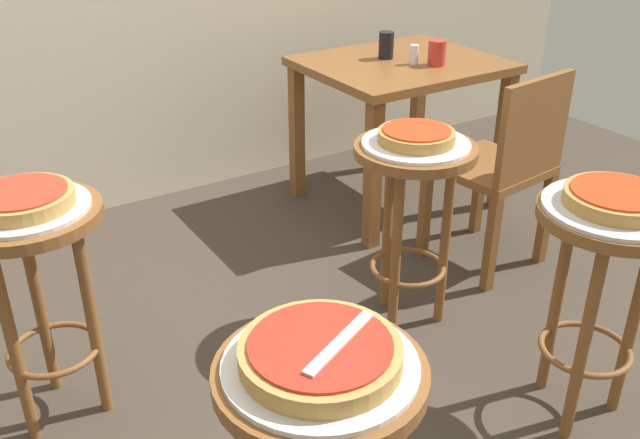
# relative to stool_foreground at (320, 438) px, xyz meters

# --- Properties ---
(ground_plane) EXTENTS (6.00, 6.00, 0.00)m
(ground_plane) POSITION_rel_stool_foreground_xyz_m (0.32, 0.76, -0.54)
(ground_plane) COLOR #42382D
(stool_foreground) EXTENTS (0.42, 0.42, 0.72)m
(stool_foreground) POSITION_rel_stool_foreground_xyz_m (0.00, 0.00, 0.00)
(stool_foreground) COLOR brown
(stool_foreground) RESTS_ON ground_plane
(serving_plate_foreground) EXTENTS (0.38, 0.38, 0.01)m
(serving_plate_foreground) POSITION_rel_stool_foreground_xyz_m (0.00, -0.00, 0.18)
(serving_plate_foreground) COLOR silver
(serving_plate_foreground) RESTS_ON stool_foreground
(pizza_foreground) EXTENTS (0.31, 0.31, 0.05)m
(pizza_foreground) POSITION_rel_stool_foreground_xyz_m (-0.00, -0.00, 0.21)
(pizza_foreground) COLOR tan
(pizza_foreground) RESTS_ON serving_plate_foreground
(stool_middle) EXTENTS (0.42, 0.42, 0.72)m
(stool_middle) POSITION_rel_stool_foreground_xyz_m (1.05, 0.13, 0.00)
(stool_middle) COLOR brown
(stool_middle) RESTS_ON ground_plane
(serving_plate_middle) EXTENTS (0.40, 0.40, 0.01)m
(serving_plate_middle) POSITION_rel_stool_foreground_xyz_m (1.05, 0.13, 0.18)
(serving_plate_middle) COLOR silver
(serving_plate_middle) RESTS_ON stool_middle
(pizza_middle) EXTENTS (0.29, 0.29, 0.05)m
(pizza_middle) POSITION_rel_stool_foreground_xyz_m (1.05, 0.13, 0.21)
(pizza_middle) COLOR #B78442
(pizza_middle) RESTS_ON serving_plate_middle
(stool_leftside) EXTENTS (0.42, 0.42, 0.72)m
(stool_leftside) POSITION_rel_stool_foreground_xyz_m (0.89, 0.80, 0.00)
(stool_leftside) COLOR brown
(stool_leftside) RESTS_ON ground_plane
(serving_plate_leftside) EXTENTS (0.37, 0.37, 0.01)m
(serving_plate_leftside) POSITION_rel_stool_foreground_xyz_m (0.89, 0.80, 0.18)
(serving_plate_leftside) COLOR white
(serving_plate_leftside) RESTS_ON stool_leftside
(pizza_leftside) EXTENTS (0.26, 0.26, 0.05)m
(pizza_leftside) POSITION_rel_stool_foreground_xyz_m (0.89, 0.80, 0.21)
(pizza_leftside) COLOR #B78442
(pizza_leftside) RESTS_ON serving_plate_leftside
(stool_rear) EXTENTS (0.42, 0.42, 0.72)m
(stool_rear) POSITION_rel_stool_foreground_xyz_m (-0.33, 1.00, 0.00)
(stool_rear) COLOR brown
(stool_rear) RESTS_ON ground_plane
(serving_plate_rear) EXTENTS (0.36, 0.36, 0.01)m
(serving_plate_rear) POSITION_rel_stool_foreground_xyz_m (-0.33, 1.00, 0.18)
(serving_plate_rear) COLOR silver
(serving_plate_rear) RESTS_ON stool_rear
(pizza_rear) EXTENTS (0.28, 0.28, 0.05)m
(pizza_rear) POSITION_rel_stool_foreground_xyz_m (-0.33, 1.00, 0.21)
(pizza_rear) COLOR tan
(pizza_rear) RESTS_ON serving_plate_rear
(dining_table) EXTENTS (0.88, 0.75, 0.72)m
(dining_table) POSITION_rel_stool_foreground_xyz_m (1.52, 1.67, 0.07)
(dining_table) COLOR brown
(dining_table) RESTS_ON ground_plane
(cup_near_edge) EXTENTS (0.08, 0.08, 0.11)m
(cup_near_edge) POSITION_rel_stool_foreground_xyz_m (1.60, 1.53, 0.24)
(cup_near_edge) COLOR red
(cup_near_edge) RESTS_ON dining_table
(cup_far_edge) EXTENTS (0.07, 0.07, 0.12)m
(cup_far_edge) POSITION_rel_stool_foreground_xyz_m (1.48, 1.75, 0.25)
(cup_far_edge) COLOR black
(cup_far_edge) RESTS_ON dining_table
(condiment_shaker) EXTENTS (0.04, 0.04, 0.09)m
(condiment_shaker) POSITION_rel_stool_foreground_xyz_m (1.52, 1.59, 0.23)
(condiment_shaker) COLOR white
(condiment_shaker) RESTS_ON dining_table
(wooden_chair) EXTENTS (0.44, 0.44, 0.85)m
(wooden_chair) POSITION_rel_stool_foreground_xyz_m (1.48, 0.93, -0.07)
(wooden_chair) COLOR brown
(wooden_chair) RESTS_ON ground_plane
(pizza_server_knife) EXTENTS (0.21, 0.11, 0.01)m
(pizza_server_knife) POSITION_rel_stool_foreground_xyz_m (0.03, -0.02, 0.24)
(pizza_server_knife) COLOR silver
(pizza_server_knife) RESTS_ON pizza_foreground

